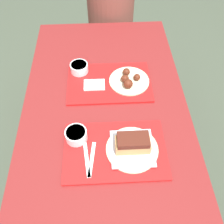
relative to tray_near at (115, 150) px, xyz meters
name	(u,v)px	position (x,y,z in m)	size (l,w,h in m)	color
ground_plane	(108,177)	(-0.03, 0.21, -0.77)	(12.00, 12.00, 0.00)	#424C3D
picnic_table	(106,126)	(-0.03, 0.21, -0.10)	(0.85, 1.64, 0.76)	maroon
picnic_bench_far	(102,48)	(-0.03, 1.24, -0.40)	(0.81, 0.28, 0.44)	maroon
tray_near	(115,150)	(0.00, 0.00, 0.00)	(0.46, 0.31, 0.01)	red
tray_far	(109,83)	(-0.01, 0.43, 0.00)	(0.46, 0.31, 0.01)	red
bowl_coleslaw_near	(76,135)	(-0.17, 0.07, 0.03)	(0.10, 0.10, 0.05)	silver
brisket_sandwich_plate	(132,146)	(0.08, 0.00, 0.04)	(0.24, 0.24, 0.10)	beige
plastic_fork_near	(87,159)	(-0.13, -0.04, 0.01)	(0.04, 0.17, 0.00)	white
plastic_knife_near	(92,159)	(-0.10, -0.04, 0.01)	(0.04, 0.17, 0.00)	white
bowl_coleslaw_far	(79,67)	(-0.17, 0.52, 0.03)	(0.10, 0.10, 0.05)	silver
wings_plate_far	(129,80)	(0.10, 0.42, 0.02)	(0.22, 0.22, 0.06)	beige
napkin_far	(94,85)	(-0.09, 0.41, 0.01)	(0.11, 0.08, 0.01)	white
person_seated_across	(111,9)	(0.04, 1.24, -0.03)	(0.36, 0.36, 0.72)	brown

